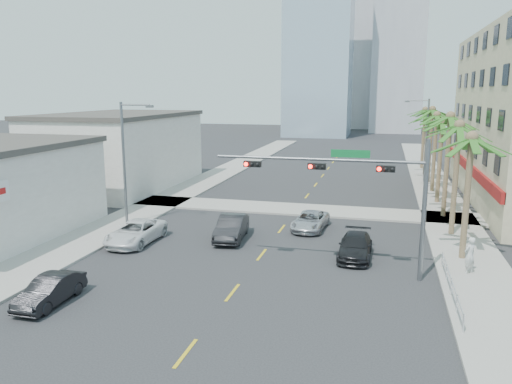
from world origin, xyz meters
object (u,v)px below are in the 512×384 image
car_lane_center (310,221)px  pedestrian (470,255)px  car_lane_right (355,246)px  car_parked_far (136,232)px  traffic_signal_mast (361,183)px  car_parked_mid (50,290)px  car_lane_left (232,228)px

car_lane_center → pedestrian: (9.57, -7.04, 0.51)m
car_lane_center → car_lane_right: car_lane_right is taller
car_lane_right → car_parked_far: bearing=-176.7°
traffic_signal_mast → car_parked_mid: traffic_signal_mast is taller
car_lane_left → car_lane_center: size_ratio=1.05×
traffic_signal_mast → car_lane_left: 10.67m
car_parked_mid → car_lane_left: bearing=67.0°
traffic_signal_mast → car_parked_mid: 16.05m
car_parked_mid → car_parked_far: car_parked_far is taller
car_lane_center → car_lane_right: bearing=-52.6°
car_parked_mid → car_lane_center: 18.56m
car_lane_right → car_parked_mid: bearing=-141.6°
car_parked_far → car_lane_center: (10.52, 6.09, -0.09)m
car_parked_mid → car_parked_far: 9.69m
car_lane_left → car_parked_far: bearing=-163.6°
car_parked_far → car_parked_mid: bearing=-84.6°
car_parked_far → car_lane_right: bearing=3.8°
car_parked_far → car_lane_left: size_ratio=1.09×
car_parked_mid → pedestrian: bearing=23.9°
car_lane_right → pedestrian: (6.07, -1.60, 0.48)m
car_parked_mid → pedestrian: pedestrian is taller
car_parked_mid → car_lane_center: (9.80, 15.76, -0.02)m
car_parked_mid → car_parked_far: (-0.72, 9.67, 0.07)m
traffic_signal_mast → car_lane_left: bearing=150.8°
car_parked_mid → car_lane_center: size_ratio=0.87×
pedestrian → car_lane_right: bearing=-56.0°
car_lane_left → car_lane_center: 6.00m
traffic_signal_mast → car_lane_center: traffic_signal_mast is taller
traffic_signal_mast → car_lane_center: size_ratio=2.43×
car_lane_right → pedestrian: size_ratio=2.32×
traffic_signal_mast → car_lane_right: 5.32m
car_parked_far → car_lane_center: car_parked_far is taller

